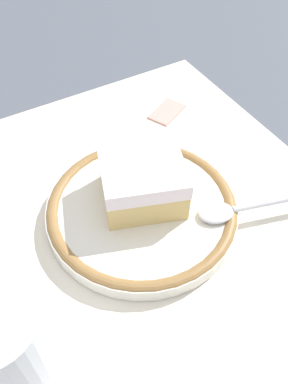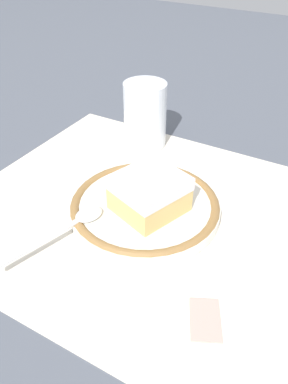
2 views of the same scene
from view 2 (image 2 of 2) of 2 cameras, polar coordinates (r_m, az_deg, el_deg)
name	(u,v)px [view 2 (image 2 of 2)]	position (r m, az deg, el deg)	size (l,w,h in m)	color
ground_plane	(141,212)	(0.53, -0.37, -2.88)	(2.40, 2.40, 0.00)	#4C515B
placemat	(141,211)	(0.53, -0.37, -2.82)	(0.47, 0.41, 0.00)	beige
plate	(144,208)	(0.52, 0.00, -2.28)	(0.20, 0.20, 0.02)	silver
cake_slice	(149,193)	(0.49, 0.79, -0.19)	(0.10, 0.10, 0.05)	#DBB76B
spoon	(70,225)	(0.48, -10.57, -4.65)	(0.06, 0.15, 0.01)	silver
cup	(145,119)	(0.65, 0.15, 10.51)	(0.07, 0.07, 0.10)	silver
napkin	(263,217)	(0.54, 16.76, -3.50)	(0.10, 0.09, 0.00)	white
sugar_packet	(205,318)	(0.41, 8.85, -17.50)	(0.05, 0.03, 0.01)	#E5998C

